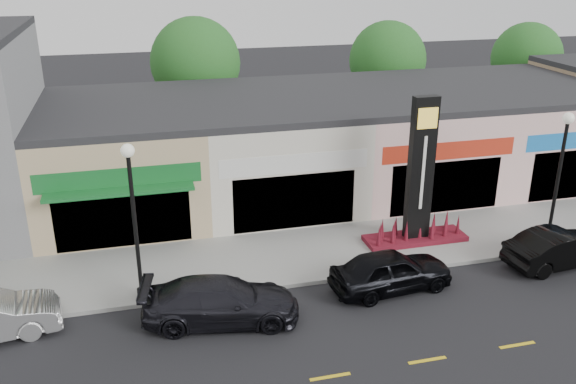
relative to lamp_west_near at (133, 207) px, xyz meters
name	(u,v)px	position (x,y,z in m)	size (l,w,h in m)	color
ground	(387,307)	(8.00, -2.50, -3.48)	(120.00, 120.00, 0.00)	black
sidewalk	(344,248)	(8.00, 1.85, -3.40)	(52.00, 4.30, 0.15)	gray
curb	(365,275)	(8.00, -0.40, -3.40)	(52.00, 0.20, 0.15)	gray
shop_beige	(121,156)	(-0.50, 8.96, -1.08)	(7.00, 10.85, 4.80)	tan
shop_cream	(268,145)	(6.50, 8.97, -1.08)	(7.00, 10.01, 4.80)	beige
shop_pink_w	(401,135)	(13.50, 8.97, -1.08)	(7.00, 10.01, 4.80)	#D3A3A1
shop_pink_e	(521,126)	(20.50, 8.97, -1.08)	(7.00, 10.01, 4.80)	#D3A3A1
tree_rear_west	(196,62)	(4.00, 17.00, 1.74)	(5.20, 5.20, 7.83)	#382619
tree_rear_mid	(387,60)	(16.00, 17.00, 1.41)	(4.80, 4.80, 7.29)	#382619
tree_rear_east	(526,57)	(26.00, 17.00, 1.15)	(4.60, 4.60, 6.94)	#382619
lamp_west_near	(133,207)	(0.00, 0.00, 0.00)	(0.44, 0.44, 5.47)	black
lamp_east_near	(560,167)	(16.00, 0.00, 0.00)	(0.44, 0.44, 5.47)	black
pylon_sign	(419,192)	(11.00, 1.70, -1.20)	(4.20, 1.30, 6.00)	#570F1D
car_dark_sedan	(221,301)	(2.45, -1.93, -2.75)	(5.03, 2.05, 1.46)	black
car_black_sedan	(391,271)	(8.56, -1.45, -2.73)	(4.36, 1.75, 1.49)	black
car_black_conv	(560,248)	(15.50, -1.36, -2.76)	(4.37, 1.52, 1.44)	black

